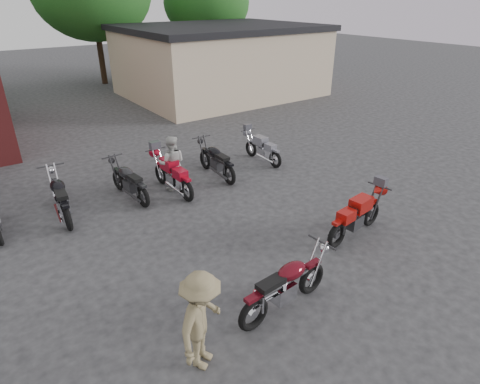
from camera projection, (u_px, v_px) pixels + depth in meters
ground at (275, 280)px, 8.21m from camera, size 90.00×90.00×0.00m
stucco_building at (220, 63)px, 22.80m from camera, size 10.00×8.00×3.50m
tree_2 at (94, 10)px, 24.37m from camera, size 7.04×7.04×8.80m
tree_3 at (207, 17)px, 28.82m from camera, size 6.08×6.08×7.60m
vintage_motorcycle at (286, 282)px, 7.22m from camera, size 2.11×0.83×1.20m
sportbike at (357, 214)px, 9.50m from camera, size 2.07×0.90×1.16m
helmet at (260, 294)px, 7.65m from camera, size 0.32×0.32×0.25m
person_light at (172, 163)px, 11.68m from camera, size 1.01×0.94×1.66m
person_tan at (202, 321)px, 6.00m from camera, size 1.28×1.16×1.72m
row_bike_2 at (60, 195)px, 10.33m from camera, size 0.88×2.18×1.23m
row_bike_3 at (129, 179)px, 11.29m from camera, size 0.85×2.03×1.15m
row_bike_4 at (172, 173)px, 11.64m from camera, size 0.77×2.09×1.20m
row_bike_5 at (216, 159)px, 12.66m from camera, size 0.76×2.07×1.19m
row_bike_6 at (262, 147)px, 13.81m from camera, size 0.63×1.83×1.06m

